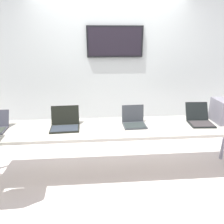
{
  "coord_description": "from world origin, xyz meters",
  "views": [
    {
      "loc": [
        -0.26,
        -2.68,
        1.9
      ],
      "look_at": [
        -0.04,
        0.06,
        0.92
      ],
      "focal_mm": 34.82,
      "sensor_mm": 36.0,
      "label": 1
    }
  ],
  "objects_px": {
    "workbench": "(116,130)",
    "laptop_station_3": "(199,119)",
    "laptop_station_1": "(65,123)",
    "laptop_station_2": "(134,121)"
  },
  "relations": [
    {
      "from": "laptop_station_2",
      "to": "laptop_station_3",
      "type": "height_order",
      "value": "laptop_station_2"
    },
    {
      "from": "laptop_station_1",
      "to": "laptop_station_2",
      "type": "relative_size",
      "value": 1.22
    },
    {
      "from": "laptop_station_1",
      "to": "laptop_station_3",
      "type": "relative_size",
      "value": 0.95
    },
    {
      "from": "workbench",
      "to": "laptop_station_1",
      "type": "relative_size",
      "value": 9.57
    },
    {
      "from": "workbench",
      "to": "laptop_station_1",
      "type": "height_order",
      "value": "laptop_station_1"
    },
    {
      "from": "workbench",
      "to": "laptop_station_2",
      "type": "relative_size",
      "value": 11.7
    },
    {
      "from": "laptop_station_1",
      "to": "laptop_station_2",
      "type": "xyz_separation_m",
      "value": [
        0.93,
        0.01,
        -0.0
      ]
    },
    {
      "from": "laptop_station_2",
      "to": "laptop_station_3",
      "type": "bearing_deg",
      "value": 0.07
    },
    {
      "from": "workbench",
      "to": "laptop_station_3",
      "type": "bearing_deg",
      "value": 2.44
    },
    {
      "from": "workbench",
      "to": "laptop_station_3",
      "type": "distance_m",
      "value": 1.2
    }
  ]
}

